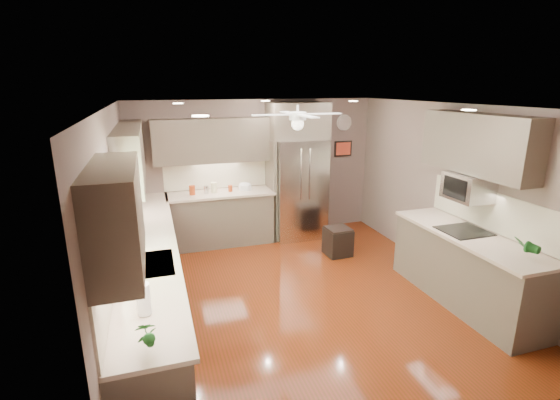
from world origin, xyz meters
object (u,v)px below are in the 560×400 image
soap_bottle (136,240)px  canister_c (214,187)px  bowl (245,189)px  potted_plant_left (145,334)px  paper_towel (143,299)px  canister_a (192,190)px  canister_d (230,188)px  potted_plant_right (525,246)px  canister_b (206,189)px  stool (338,241)px  microwave (468,187)px  refrigerator (298,174)px

soap_bottle → canister_c: bearing=60.9°
soap_bottle → bowl: bearing=50.8°
potted_plant_left → paper_towel: bearing=91.5°
canister_a → potted_plant_left: size_ratio=0.60×
canister_c → canister_d: bearing=-6.7°
soap_bottle → potted_plant_right: potted_plant_right is taller
canister_b → soap_bottle: (-1.10, -2.19, 0.02)m
stool → canister_d: bearing=144.8°
microwave → paper_towel: microwave is taller
canister_c → bowl: canister_c is taller
paper_towel → canister_c: bearing=72.9°
canister_d → stool: (1.57, -1.11, -0.76)m
potted_plant_right → microwave: bearing=83.9°
stool → paper_towel: (-2.99, -2.59, 0.84)m
canister_c → refrigerator: size_ratio=0.07×
canister_d → refrigerator: refrigerator is taller
potted_plant_right → microwave: 1.11m
canister_a → refrigerator: size_ratio=0.07×
canister_a → canister_c: (0.38, 0.04, 0.01)m
microwave → soap_bottle: bearing=172.3°
potted_plant_left → stool: 4.37m
soap_bottle → potted_plant_right: (3.97, -1.59, 0.05)m
canister_d → stool: canister_d is taller
microwave → stool: microwave is taller
canister_d → refrigerator: size_ratio=0.05×
refrigerator → microwave: bearing=-63.9°
refrigerator → paper_towel: size_ratio=8.65×
potted_plant_right → refrigerator: 3.93m
potted_plant_right → paper_towel: bearing=178.9°
soap_bottle → microwave: bearing=-7.7°
canister_a → canister_b: 0.24m
canister_a → bowl: bearing=0.3°
potted_plant_left → potted_plant_right: potted_plant_right is taller
canister_b → microwave: microwave is taller
potted_plant_left → microwave: (3.98, 1.45, 0.40)m
canister_b → potted_plant_left: 4.31m
soap_bottle → potted_plant_left: (0.10, -2.00, 0.04)m
canister_c → microwave: size_ratio=0.32×
soap_bottle → bowl: (1.78, 2.18, -0.06)m
canister_d → paper_towel: bearing=-111.1°
canister_a → potted_plant_right: size_ratio=0.55×
stool → canister_c: bearing=148.4°
canister_a → microwave: 4.25m
canister_b → microwave: size_ratio=0.24×
canister_c → potted_plant_right: (2.74, -3.80, 0.06)m
potted_plant_left → refrigerator: refrigerator is taller
refrigerator → canister_c: bearing=177.7°
bowl → refrigerator: (0.98, -0.03, 0.22)m
potted_plant_left → paper_towel: paper_towel is taller
canister_d → paper_towel: paper_towel is taller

